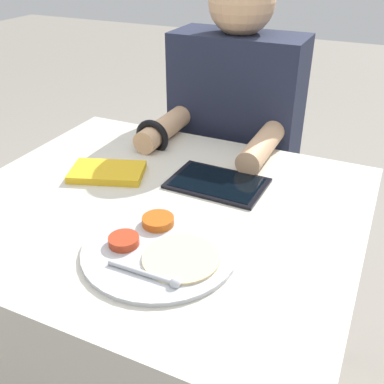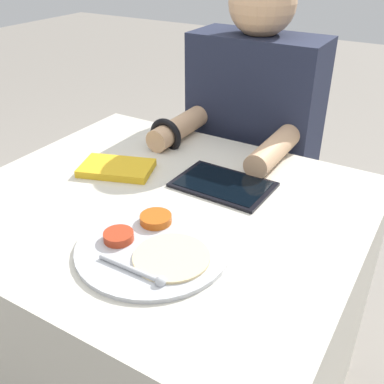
% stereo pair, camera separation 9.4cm
% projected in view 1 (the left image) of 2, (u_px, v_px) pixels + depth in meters
% --- Properties ---
extents(dining_table, '(0.97, 0.85, 0.77)m').
position_uv_depth(dining_table, '(162.00, 316.00, 1.29)').
color(dining_table, beige).
rests_on(dining_table, ground_plane).
extents(thali_tray, '(0.32, 0.32, 0.03)m').
position_uv_depth(thali_tray, '(160.00, 248.00, 0.93)').
color(thali_tray, '#B7BABF').
rests_on(thali_tray, dining_table).
extents(red_notebook, '(0.22, 0.18, 0.02)m').
position_uv_depth(red_notebook, '(107.00, 172.00, 1.22)').
color(red_notebook, silver).
rests_on(red_notebook, dining_table).
extents(tablet_device, '(0.25, 0.17, 0.01)m').
position_uv_depth(tablet_device, '(217.00, 183.00, 1.18)').
color(tablet_device, black).
rests_on(tablet_device, dining_table).
extents(person_diner, '(0.43, 0.46, 1.27)m').
position_uv_depth(person_diner, '(232.00, 168.00, 1.64)').
color(person_diner, black).
rests_on(person_diner, ground_plane).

